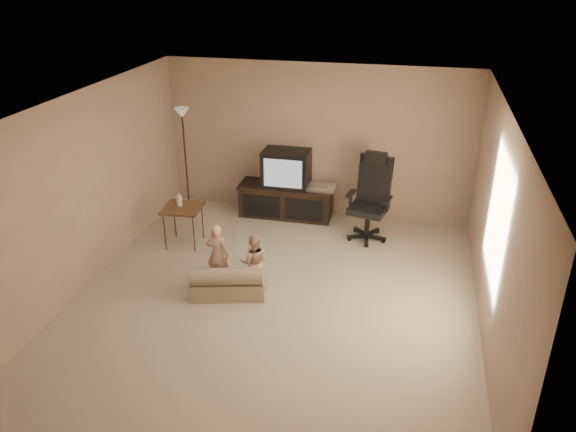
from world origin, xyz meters
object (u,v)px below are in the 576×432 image
(side_table, at_px, (182,208))
(floor_lamp, at_px, (184,137))
(child_sofa, at_px, (228,283))
(toddler_left, at_px, (217,254))
(tv_stand, at_px, (287,189))
(office_chair, at_px, (370,209))
(toddler_right, at_px, (254,262))

(side_table, bearing_deg, floor_lamp, 109.34)
(child_sofa, distance_m, toddler_left, 0.42)
(tv_stand, distance_m, office_chair, 1.50)
(tv_stand, xyz_separation_m, office_chair, (1.42, -0.49, 0.01))
(office_chair, height_order, toddler_left, office_chair)
(tv_stand, distance_m, child_sofa, 2.58)
(office_chair, bearing_deg, toddler_right, -113.48)
(tv_stand, relative_size, side_table, 1.92)
(office_chair, xyz_separation_m, toddler_left, (-1.80, -1.81, -0.05))
(office_chair, distance_m, child_sofa, 2.62)
(floor_lamp, distance_m, toddler_right, 2.96)
(tv_stand, xyz_separation_m, toddler_right, (0.11, -2.32, -0.08))
(office_chair, xyz_separation_m, floor_lamp, (-3.11, 0.34, 0.81))
(toddler_left, bearing_deg, child_sofa, 136.58)
(floor_lamp, height_order, toddler_right, floor_lamp)
(toddler_right, bearing_deg, office_chair, -139.22)
(tv_stand, distance_m, floor_lamp, 1.88)
(office_chair, relative_size, child_sofa, 1.30)
(toddler_right, bearing_deg, child_sofa, 26.61)
(toddler_left, bearing_deg, side_table, -41.00)
(child_sofa, height_order, toddler_left, toddler_left)
(tv_stand, bearing_deg, floor_lamp, -175.28)
(tv_stand, xyz_separation_m, side_table, (-1.27, -1.36, 0.12))
(tv_stand, bearing_deg, side_table, -133.43)
(floor_lamp, height_order, toddler_left, floor_lamp)
(tv_stand, relative_size, toddler_left, 1.84)
(child_sofa, xyz_separation_m, toddler_right, (0.28, 0.24, 0.21))
(tv_stand, xyz_separation_m, floor_lamp, (-1.69, -0.16, 0.82))
(side_table, height_order, child_sofa, side_table)
(toddler_left, bearing_deg, tv_stand, -93.67)
(side_table, relative_size, toddler_left, 0.96)
(side_table, distance_m, toddler_right, 1.69)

